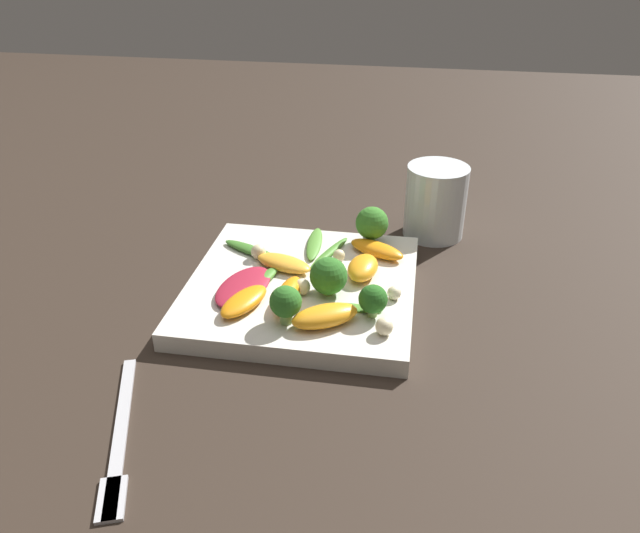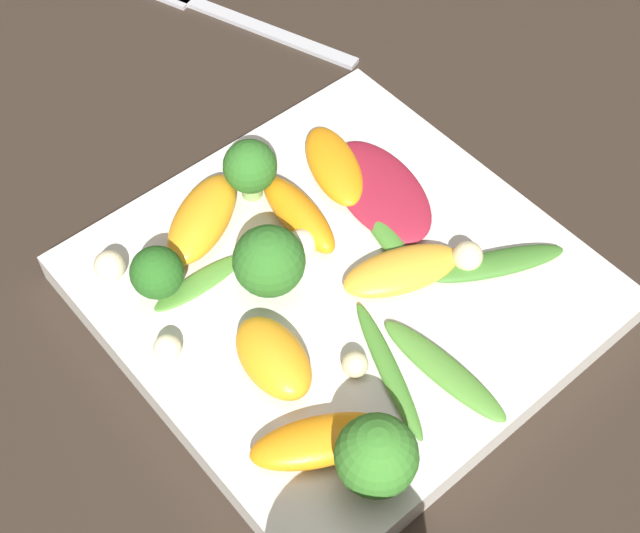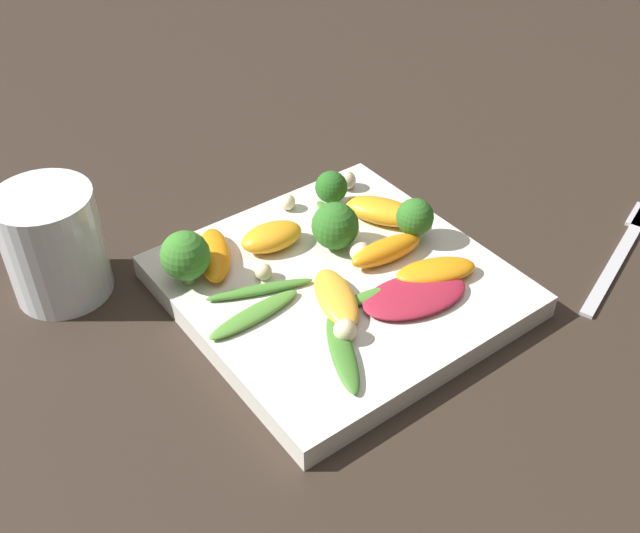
{
  "view_description": "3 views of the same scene",
  "coord_description": "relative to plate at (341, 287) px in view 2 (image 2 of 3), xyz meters",
  "views": [
    {
      "loc": [
        -0.59,
        -0.12,
        0.39
      ],
      "look_at": [
        0.01,
        -0.02,
        0.04
      ],
      "focal_mm": 35.0,
      "sensor_mm": 36.0,
      "label": 1
    },
    {
      "loc": [
        0.22,
        -0.2,
        0.44
      ],
      "look_at": [
        -0.01,
        -0.01,
        0.03
      ],
      "focal_mm": 50.0,
      "sensor_mm": 36.0,
      "label": 2
    },
    {
      "loc": [
        0.3,
        0.37,
        0.43
      ],
      "look_at": [
        0.02,
        0.0,
        0.04
      ],
      "focal_mm": 42.0,
      "sensor_mm": 36.0,
      "label": 3
    }
  ],
  "objects": [
    {
      "name": "radicchio_leaf_0",
      "position": [
        -0.03,
        0.06,
        0.02
      ],
      "size": [
        0.1,
        0.07,
        0.01
      ],
      "color": "maroon",
      "rests_on": "plate"
    },
    {
      "name": "fork",
      "position": [
        -0.26,
        0.11,
        -0.01
      ],
      "size": [
        0.18,
        0.08,
        0.01
      ],
      "color": "#B2B2B7",
      "rests_on": "ground_plane"
    },
    {
      "name": "arugula_sprig_3",
      "position": [
        0.05,
        0.07,
        0.01
      ],
      "size": [
        0.05,
        0.08,
        0.01
      ],
      "color": "#3D7528",
      "rests_on": "plate"
    },
    {
      "name": "broccoli_floret_2",
      "position": [
        0.1,
        -0.07,
        0.04
      ],
      "size": [
        0.04,
        0.04,
        0.05
      ],
      "color": "#84AD5B",
      "rests_on": "plate"
    },
    {
      "name": "arugula_sprig_0",
      "position": [
        0.08,
        -0.0,
        0.01
      ],
      "size": [
        0.09,
        0.02,
        0.01
      ],
      "color": "#518E33",
      "rests_on": "plate"
    },
    {
      "name": "macadamia_nut_4",
      "position": [
        -0.02,
        -0.11,
        0.02
      ],
      "size": [
        0.02,
        0.02,
        0.02
      ],
      "color": "beige",
      "rests_on": "plate"
    },
    {
      "name": "ground_plane",
      "position": [
        0.0,
        0.0,
        -0.01
      ],
      "size": [
        2.4,
        2.4,
        0.0
      ],
      "primitive_type": "plane",
      "color": "#2D231C"
    },
    {
      "name": "orange_segment_3",
      "position": [
        0.07,
        -0.08,
        0.02
      ],
      "size": [
        0.06,
        0.08,
        0.02
      ],
      "color": "orange",
      "rests_on": "plate"
    },
    {
      "name": "orange_segment_0",
      "position": [
        -0.08,
        -0.04,
        0.02
      ],
      "size": [
        0.06,
        0.08,
        0.02
      ],
      "color": "orange",
      "rests_on": "plate"
    },
    {
      "name": "broccoli_floret_1",
      "position": [
        -0.06,
        -0.09,
        0.03
      ],
      "size": [
        0.03,
        0.03,
        0.04
      ],
      "color": "#7A9E51",
      "rests_on": "plate"
    },
    {
      "name": "macadamia_nut_1",
      "position": [
        -0.03,
        -0.01,
        0.02
      ],
      "size": [
        0.02,
        0.02,
        0.02
      ],
      "color": "beige",
      "rests_on": "plate"
    },
    {
      "name": "macadamia_nut_3",
      "position": [
        0.04,
        0.06,
        0.02
      ],
      "size": [
        0.02,
        0.02,
        0.02
      ],
      "color": "beige",
      "rests_on": "plate"
    },
    {
      "name": "orange_segment_2",
      "position": [
        -0.06,
        0.05,
        0.02
      ],
      "size": [
        0.08,
        0.05,
        0.01
      ],
      "color": "orange",
      "rests_on": "plate"
    },
    {
      "name": "arugula_sprig_1",
      "position": [
        -0.01,
        0.04,
        0.01
      ],
      "size": [
        0.06,
        0.03,
        0.01
      ],
      "color": "#47842D",
      "rests_on": "plate"
    },
    {
      "name": "plate",
      "position": [
        0.0,
        0.0,
        0.0
      ],
      "size": [
        0.25,
        0.25,
        0.02
      ],
      "color": "silver",
      "rests_on": "ground_plane"
    },
    {
      "name": "broccoli_floret_0",
      "position": [
        -0.02,
        -0.03,
        0.03
      ],
      "size": [
        0.04,
        0.04,
        0.04
      ],
      "color": "#7A9E51",
      "rests_on": "plate"
    },
    {
      "name": "arugula_sprig_4",
      "position": [
        -0.05,
        -0.07,
        0.01
      ],
      "size": [
        0.02,
        0.06,
        0.0
      ],
      "color": "#518E33",
      "rests_on": "plate"
    },
    {
      "name": "orange_segment_5",
      "position": [
        0.02,
        -0.07,
        0.02
      ],
      "size": [
        0.06,
        0.04,
        0.02
      ],
      "color": "orange",
      "rests_on": "plate"
    },
    {
      "name": "macadamia_nut_2",
      "position": [
        -0.09,
        -0.1,
        0.02
      ],
      "size": [
        0.02,
        0.02,
        0.02
      ],
      "color": "beige",
      "rests_on": "plate"
    },
    {
      "name": "orange_segment_4",
      "position": [
        -0.05,
        0.01,
        0.02
      ],
      "size": [
        0.07,
        0.03,
        0.02
      ],
      "color": "orange",
      "rests_on": "plate"
    },
    {
      "name": "macadamia_nut_0",
      "position": [
        0.05,
        -0.04,
        0.02
      ],
      "size": [
        0.01,
        0.01,
        0.01
      ],
      "color": "beige",
      "rests_on": "plate"
    },
    {
      "name": "arugula_sprig_2",
      "position": [
        0.06,
        -0.02,
        0.01
      ],
      "size": [
        0.09,
        0.04,
        0.01
      ],
      "color": "#47842D",
      "rests_on": "plate"
    },
    {
      "name": "orange_segment_1",
      "position": [
        0.02,
        0.03,
        0.02
      ],
      "size": [
        0.05,
        0.08,
        0.01
      ],
      "color": "#FCAD33",
      "rests_on": "plate"
    },
    {
      "name": "broccoli_floret_3",
      "position": [
        -0.08,
        0.0,
        0.03
      ],
      "size": [
        0.03,
        0.03,
        0.04
      ],
      "color": "#84AD5B",
      "rests_on": "plate"
    }
  ]
}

